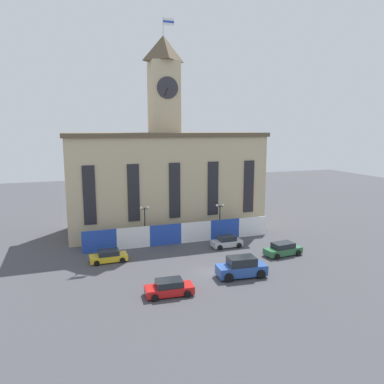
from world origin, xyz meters
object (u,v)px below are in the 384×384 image
Objects in this scene: street_lamp_left at (220,213)px; car_silver_hatch at (227,242)px; car_red_sedan at (169,288)px; car_blue_van at (241,268)px; street_lamp_far_left at (145,217)px; car_yellow_coupe at (108,256)px; car_green_wagon at (283,249)px.

car_silver_hatch is at bearing -101.05° from street_lamp_left.
car_red_sedan is at bearing 45.62° from car_silver_hatch.
car_red_sedan is at bearing -163.25° from car_blue_van.
street_lamp_left reaches higher than car_red_sedan.
car_red_sedan is at bearing -93.86° from street_lamp_far_left.
street_lamp_far_left reaches higher than car_yellow_coupe.
street_lamp_left is 1.01× the size of car_green_wagon.
car_green_wagon is (5.12, -5.08, 0.03)m from car_silver_hatch.
car_yellow_coupe is at bearing 148.95° from car_blue_van.
car_blue_van is (-3.43, -13.71, -2.54)m from street_lamp_left.
car_silver_hatch is 0.75× the size of car_blue_van.
car_green_wagon is at bearing -65.36° from street_lamp_left.
street_lamp_left is 14.36m from car_blue_van.
car_yellow_coupe is 0.81× the size of car_blue_van.
street_lamp_far_left is at bearing -24.00° from car_silver_hatch.
car_blue_van reaches higher than car_yellow_coupe.
car_silver_hatch reaches higher than car_yellow_coupe.
car_green_wagon is 20.69m from car_yellow_coupe.
street_lamp_far_left reaches higher than car_blue_van.
car_silver_hatch is 0.87× the size of car_red_sedan.
street_lamp_far_left is at bearing 89.63° from car_red_sedan.
street_lamp_left is at bearing 15.56° from car_yellow_coupe.
car_blue_van is (-2.60, -9.44, 0.27)m from car_silver_hatch.
car_green_wagon reaches higher than car_yellow_coupe.
street_lamp_far_left is 1.33× the size of car_silver_hatch.
car_blue_van reaches higher than car_green_wagon.
car_blue_van is at bearing 15.57° from car_red_sedan.
street_lamp_left is 1.23× the size of car_silver_hatch.
car_blue_van is at bearing -104.06° from street_lamp_left.
street_lamp_far_left is 1.08× the size of street_lamp_left.
car_red_sedan is at bearing -126.97° from street_lamp_left.
car_green_wagon is at bearing 24.50° from car_red_sedan.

